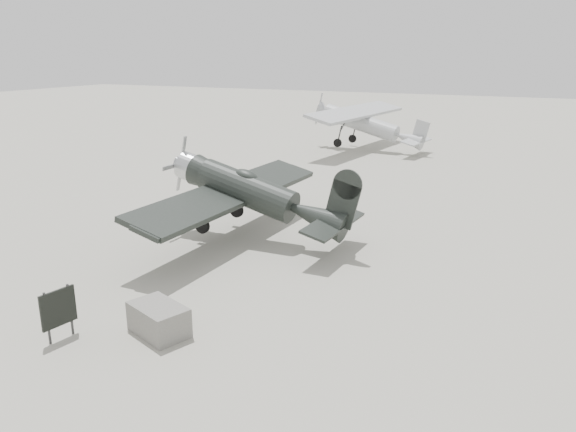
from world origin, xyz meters
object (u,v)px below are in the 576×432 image
at_px(lowwing_monoplane, 256,194).
at_px(equipment_block, 159,320).
at_px(highwing_monoplane, 365,120).
at_px(sign_board, 58,309).

bearing_deg(lowwing_monoplane, equipment_block, -78.21).
bearing_deg(highwing_monoplane, sign_board, -79.22).
distance_m(lowwing_monoplane, highwing_monoplane, 21.60).
bearing_deg(equipment_block, highwing_monoplane, 97.13).
height_order(lowwing_monoplane, sign_board, lowwing_monoplane).
height_order(highwing_monoplane, sign_board, highwing_monoplane).
relative_size(lowwing_monoplane, sign_board, 7.76).
bearing_deg(lowwing_monoplane, highwing_monoplane, 99.14).
bearing_deg(sign_board, highwing_monoplane, 104.06).
bearing_deg(equipment_block, sign_board, -148.73).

